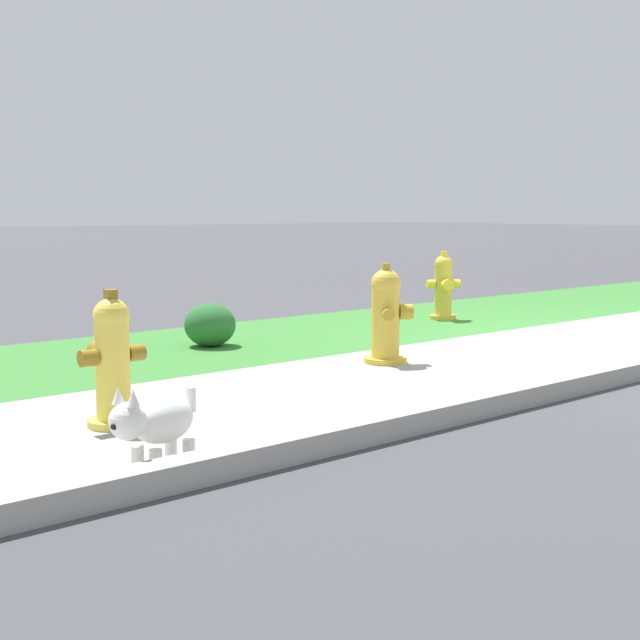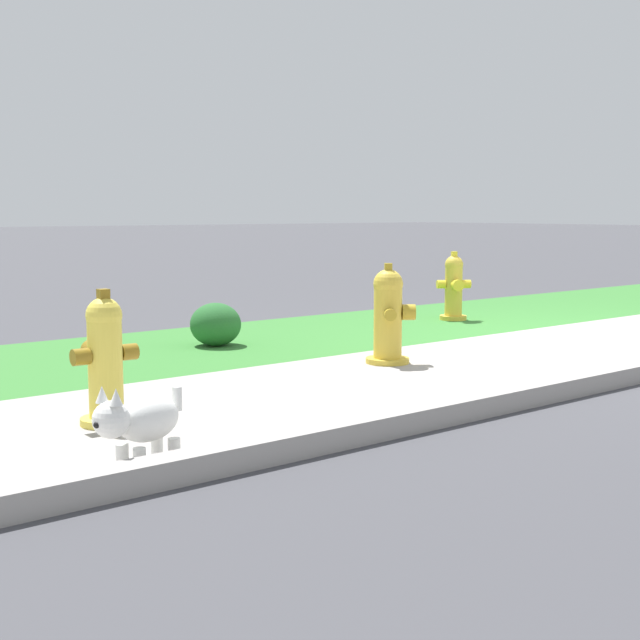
% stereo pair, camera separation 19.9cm
% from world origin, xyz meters
% --- Properties ---
extents(ground_plane, '(120.00, 120.00, 0.00)m').
position_xyz_m(ground_plane, '(0.00, 0.00, 0.00)').
color(ground_plane, '#424247').
extents(sidewalk_pavement, '(18.00, 2.01, 0.01)m').
position_xyz_m(sidewalk_pavement, '(0.00, 0.00, 0.01)').
color(sidewalk_pavement, '#9E9993').
rests_on(sidewalk_pavement, ground).
extents(grass_verge, '(18.00, 2.31, 0.01)m').
position_xyz_m(grass_verge, '(0.00, 2.16, 0.00)').
color(grass_verge, '#387A33').
rests_on(grass_verge, ground).
extents(fire_hydrant_across_street, '(0.37, 0.37, 0.77)m').
position_xyz_m(fire_hydrant_across_street, '(-2.31, 0.49, 0.37)').
color(fire_hydrant_across_street, gold).
rests_on(fire_hydrant_across_street, ground).
extents(fire_hydrant_by_grass_verge, '(0.37, 0.34, 0.75)m').
position_xyz_m(fire_hydrant_by_grass_verge, '(-4.85, 0.04, 0.36)').
color(fire_hydrant_by_grass_verge, yellow).
rests_on(fire_hydrant_by_grass_verge, ground).
extents(fire_hydrant_far_end, '(0.36, 0.34, 0.74)m').
position_xyz_m(fire_hydrant_far_end, '(0.15, 2.04, 0.35)').
color(fire_hydrant_far_end, gold).
rests_on(fire_hydrant_far_end, ground).
extents(small_white_dog, '(0.50, 0.28, 0.41)m').
position_xyz_m(small_white_dog, '(-5.11, -0.82, 0.22)').
color(small_white_dog, white).
rests_on(small_white_dog, ground).
extents(shrub_bush_far_verge, '(0.44, 0.44, 0.38)m').
position_xyz_m(shrub_bush_far_verge, '(-2.82, 2.10, 0.19)').
color(shrub_bush_far_verge, '#28662D').
rests_on(shrub_bush_far_verge, ground).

